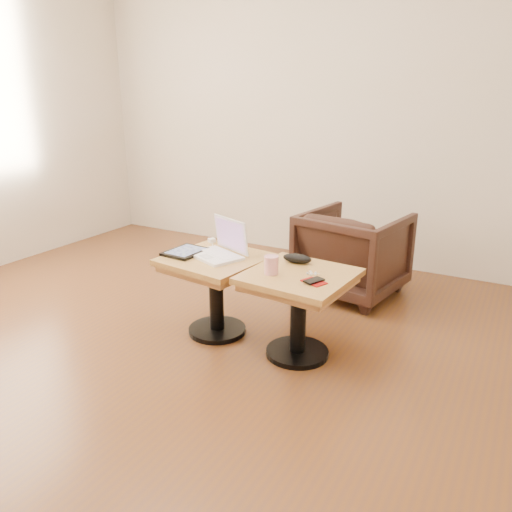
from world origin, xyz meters
The scene contains 11 objects.
room_shell centered at (0.00, 0.00, 1.35)m, with size 4.52×4.52×2.71m.
side_table_left centered at (0.08, 0.48, 0.37)m, with size 0.61×0.61×0.50m.
side_table_right centered at (0.63, 0.47, 0.37)m, with size 0.59×0.59×0.50m.
laptop centered at (0.09, 0.51, 0.54)m, with size 0.38×0.34×0.22m.
tablet centered at (-0.12, 0.46, 0.51)m, with size 0.22×0.26×0.02m.
charging_adapter centered at (-0.11, 0.73, 0.51)m, with size 0.04×0.04×0.02m, color white.
glasses_case centered at (0.55, 0.62, 0.52)m, with size 0.17×0.08×0.05m, color black.
striped_cup centered at (0.50, 0.39, 0.55)m, with size 0.08×0.08×0.10m, color #E24865.
earbuds_tangle centered at (0.70, 0.49, 0.50)m, with size 0.07×0.05×0.01m.
phone_on_sleeve centered at (0.75, 0.38, 0.50)m, with size 0.14×0.12×0.01m.
armchair centered at (0.59, 1.51, 0.31)m, with size 0.67×0.69×0.62m, color black.
Camera 1 is at (1.66, -1.86, 1.43)m, focal length 35.00 mm.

